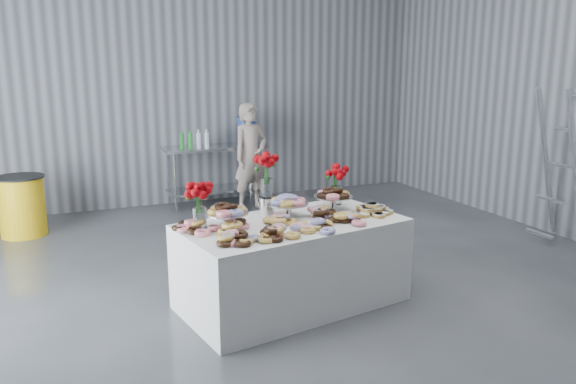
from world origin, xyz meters
name	(u,v)px	position (x,y,z in m)	size (l,w,h in m)	color
ground	(296,324)	(0.00, 0.00, 0.00)	(9.00, 9.00, 0.00)	#34363B
display_table	(292,263)	(0.14, 0.39, 0.38)	(1.90, 1.00, 0.75)	white
prep_table	(215,165)	(0.51, 4.10, 0.62)	(1.50, 0.60, 0.90)	silver
donut_mounds	(295,218)	(0.14, 0.34, 0.80)	(1.80, 0.80, 0.09)	#E5B853
cake_stand_left	(227,211)	(-0.43, 0.45, 0.89)	(0.36, 0.36, 0.17)	silver
cake_stand_mid	(288,202)	(0.17, 0.55, 0.89)	(0.36, 0.36, 0.17)	silver
cake_stand_right	(333,195)	(0.66, 0.63, 0.89)	(0.36, 0.36, 0.17)	silver
danish_pile	(371,208)	(0.90, 0.37, 0.81)	(0.48, 0.48, 0.11)	white
bouquet_left	(199,194)	(-0.64, 0.51, 1.05)	(0.26, 0.26, 0.42)	white
bouquet_right	(337,174)	(0.78, 0.80, 1.05)	(0.26, 0.26, 0.42)	white
bouquet_center	(266,173)	(0.03, 0.73, 1.13)	(0.26, 0.26, 0.57)	silver
water_jug	(246,127)	(1.01, 4.10, 1.15)	(0.28, 0.28, 0.55)	blue
drink_bottles	(194,139)	(0.19, 4.00, 1.04)	(0.54, 0.08, 0.27)	#268C33
person	(251,157)	(0.93, 3.70, 0.77)	(0.56, 0.37, 1.54)	#CC8C93
trash_barrel	(22,206)	(-2.10, 3.57, 0.37)	(0.58, 0.58, 0.74)	yellow
stepladder	(560,165)	(3.75, 0.82, 0.92)	(0.24, 0.47, 1.84)	silver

